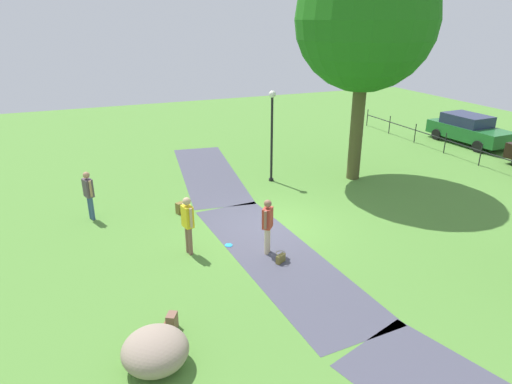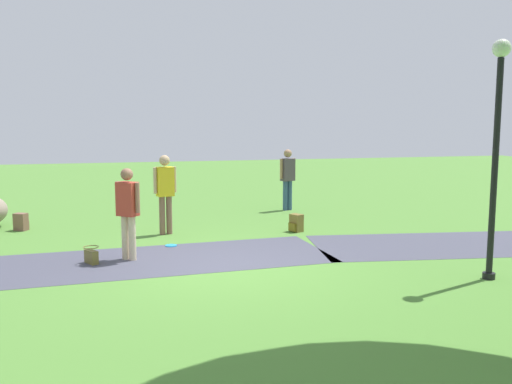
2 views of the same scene
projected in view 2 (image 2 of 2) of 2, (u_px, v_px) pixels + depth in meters
name	position (u px, v px, depth m)	size (l,w,h in m)	color
ground_plane	(224.00, 267.00, 9.69)	(48.00, 48.00, 0.00)	#518635
footpath_segment_near	(506.00, 243.00, 11.56)	(8.23, 3.32, 0.01)	#464655
footpath_segment_mid	(110.00, 263.00, 9.94)	(8.12, 2.77, 0.01)	#464655
lamp_post	(497.00, 135.00, 8.69)	(0.28, 0.28, 3.77)	black
woman_with_handbag	(128.00, 207.00, 10.07)	(0.43, 0.41, 1.68)	beige
man_near_boulder	(165.00, 188.00, 12.31)	(0.51, 0.31, 1.77)	brown
passerby_on_path	(288.00, 175.00, 15.57)	(0.49, 0.35, 1.71)	#365377
handbag_on_grass	(91.00, 256.00, 9.91)	(0.37, 0.37, 0.31)	olive
backpack_by_boulder	(21.00, 222.00, 12.83)	(0.34, 0.34, 0.40)	brown
spare_backpack_on_lawn	(296.00, 223.00, 12.70)	(0.34, 0.34, 0.40)	brown
frisbee_on_grass	(171.00, 246.00, 11.28)	(0.24, 0.24, 0.02)	#279FE2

